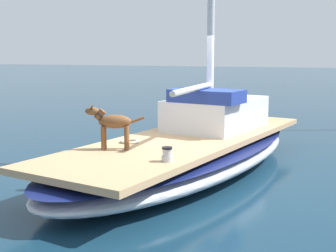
# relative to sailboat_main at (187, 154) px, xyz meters

# --- Properties ---
(ground_plane) EXTENTS (120.00, 120.00, 0.00)m
(ground_plane) POSITION_rel_sailboat_main_xyz_m (0.00, 0.00, -0.34)
(ground_plane) COLOR #143347
(sailboat_main) EXTENTS (3.95, 7.60, 0.66)m
(sailboat_main) POSITION_rel_sailboat_main_xyz_m (0.00, 0.00, 0.00)
(sailboat_main) COLOR #B2B7C1
(sailboat_main) RESTS_ON ground
(cabin_house) EXTENTS (1.82, 2.47, 0.84)m
(cabin_house) POSITION_rel_sailboat_main_xyz_m (0.25, 1.09, 0.67)
(cabin_house) COLOR silver
(cabin_house) RESTS_ON sailboat_main
(dog_brown) EXTENTS (0.91, 0.41, 0.70)m
(dog_brown) POSITION_rel_sailboat_main_xyz_m (-0.77, -1.45, 0.75)
(dog_brown) COLOR brown
(dog_brown) RESTS_ON sailboat_main
(deck_winch) EXTENTS (0.16, 0.16, 0.21)m
(deck_winch) POSITION_rel_sailboat_main_xyz_m (0.33, -1.93, 0.42)
(deck_winch) COLOR #B7B7BC
(deck_winch) RESTS_ON sailboat_main
(coiled_rope) EXTENTS (0.32, 0.32, 0.04)m
(coiled_rope) POSITION_rel_sailboat_main_xyz_m (-0.76, -0.86, 0.35)
(coiled_rope) COLOR beige
(coiled_rope) RESTS_ON sailboat_main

